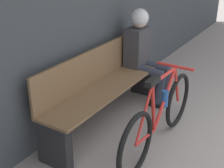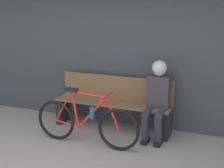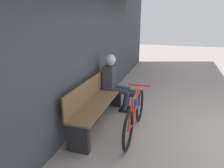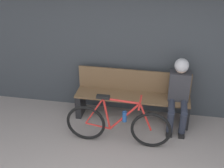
{
  "view_description": "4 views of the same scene",
  "coord_description": "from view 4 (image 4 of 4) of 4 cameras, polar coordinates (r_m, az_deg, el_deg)",
  "views": [
    {
      "loc": [
        -2.72,
        0.64,
        1.94
      ],
      "look_at": [
        -0.29,
        2.15,
        0.65
      ],
      "focal_mm": 50.0,
      "sensor_mm": 36.0,
      "label": 1
    },
    {
      "loc": [
        1.79,
        -2.19,
        2.04
      ],
      "look_at": [
        0.11,
        2.05,
        0.87
      ],
      "focal_mm": 50.0,
      "sensor_mm": 36.0,
      "label": 2
    },
    {
      "loc": [
        -3.56,
        1.04,
        2.0
      ],
      "look_at": [
        -0.32,
        2.03,
        0.93
      ],
      "focal_mm": 35.0,
      "sensor_mm": 36.0,
      "label": 3
    },
    {
      "loc": [
        0.47,
        -2.22,
        3.2
      ],
      "look_at": [
        -0.31,
        2.02,
        0.87
      ],
      "focal_mm": 50.0,
      "sensor_mm": 36.0,
      "label": 4
    }
  ],
  "objects": [
    {
      "name": "park_bench_near",
      "position": [
        5.44,
        3.77,
        -2.28
      ],
      "size": [
        1.96,
        0.42,
        0.87
      ],
      "color": "brown",
      "rests_on": "ground_plane"
    },
    {
      "name": "person_seated",
      "position": [
        5.19,
        12.19,
        -0.96
      ],
      "size": [
        0.34,
        0.58,
        1.22
      ],
      "color": "#2D3342",
      "rests_on": "ground_plane"
    },
    {
      "name": "storefront_wall",
      "position": [
        5.21,
        4.84,
        11.18
      ],
      "size": [
        12.0,
        0.56,
        3.2
      ],
      "color": "#3D4247",
      "rests_on": "ground_plane"
    },
    {
      "name": "bicycle",
      "position": [
        4.86,
        1.08,
        -7.45
      ],
      "size": [
        1.65,
        0.4,
        0.85
      ],
      "color": "black",
      "rests_on": "ground_plane"
    }
  ]
}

